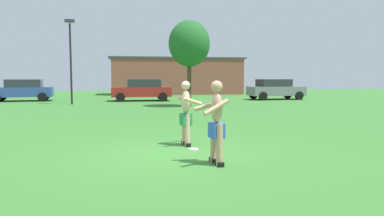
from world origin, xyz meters
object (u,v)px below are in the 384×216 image
at_px(player_with_cap, 186,110).
at_px(car_gray_mid_lot, 275,89).
at_px(player_in_blue, 216,121).
at_px(frisbee, 193,149).
at_px(car_blue_near_post, 22,90).
at_px(tree_left_field, 189,44).
at_px(car_red_far_end, 142,90).
at_px(lamp_post, 71,52).

relative_size(player_with_cap, car_gray_mid_lot, 0.38).
height_order(player_with_cap, player_in_blue, player_in_blue).
height_order(frisbee, car_blue_near_post, car_blue_near_post).
xyz_separation_m(player_with_cap, tree_left_field, (2.17, 12.13, 2.79)).
bearing_deg(car_blue_near_post, car_gray_mid_lot, -4.33).
height_order(player_with_cap, frisbee, player_with_cap).
distance_m(car_gray_mid_lot, car_red_far_end, 10.32).
xyz_separation_m(player_with_cap, frisbee, (0.09, -0.57, -0.90)).
height_order(frisbee, car_gray_mid_lot, car_gray_mid_lot).
xyz_separation_m(car_gray_mid_lot, lamp_post, (-14.91, -2.56, 2.50)).
distance_m(car_blue_near_post, car_gray_mid_lot, 18.99).
height_order(player_with_cap, lamp_post, lamp_post).
bearing_deg(player_with_cap, tree_left_field, 79.85).
height_order(player_with_cap, car_blue_near_post, player_with_cap).
relative_size(frisbee, car_blue_near_post, 0.06).
xyz_separation_m(frisbee, tree_left_field, (2.09, 12.70, 3.69)).
bearing_deg(car_gray_mid_lot, frisbee, -118.45).
bearing_deg(lamp_post, frisbee, -72.10).
bearing_deg(lamp_post, player_with_cap, -71.76).
height_order(lamp_post, tree_left_field, lamp_post).
relative_size(frisbee, car_gray_mid_lot, 0.06).
bearing_deg(player_in_blue, car_gray_mid_lot, 63.87).
relative_size(car_gray_mid_lot, car_red_far_end, 1.02).
height_order(car_gray_mid_lot, lamp_post, lamp_post).
xyz_separation_m(car_red_far_end, tree_left_field, (2.54, -5.69, 2.87)).
height_order(frisbee, car_red_far_end, car_red_far_end).
relative_size(player_in_blue, car_blue_near_post, 0.38).
bearing_deg(frisbee, lamp_post, 107.90).
bearing_deg(car_red_far_end, frisbee, -88.58).
distance_m(player_in_blue, car_blue_near_post, 23.10).
xyz_separation_m(car_blue_near_post, car_red_far_end, (8.62, -1.24, 0.00)).
relative_size(car_blue_near_post, lamp_post, 0.83).
height_order(car_blue_near_post, car_red_far_end, same).
height_order(car_blue_near_post, car_gray_mid_lot, same).
bearing_deg(player_in_blue, player_with_cap, 97.34).
xyz_separation_m(player_in_blue, car_gray_mid_lot, (9.68, 19.73, -0.06)).
xyz_separation_m(player_with_cap, player_in_blue, (0.27, -2.10, -0.02)).
relative_size(player_with_cap, player_in_blue, 0.99).
xyz_separation_m(player_with_cap, car_gray_mid_lot, (9.95, 17.63, -0.09)).
bearing_deg(frisbee, player_in_blue, -83.10).
distance_m(player_with_cap, car_red_far_end, 17.83).
bearing_deg(lamp_post, player_in_blue, -73.04).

